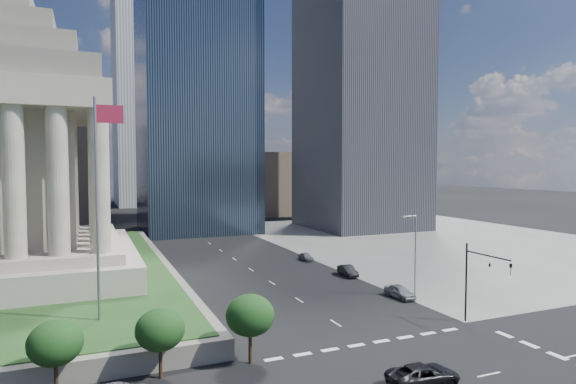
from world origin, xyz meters
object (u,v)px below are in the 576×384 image
traffic_signal_ne (480,274)px  parked_sedan_far (306,257)px  parked_sedan_near (400,292)px  pickup_truck (423,375)px  parked_sedan_mid (348,271)px  street_lamp_north (414,250)px  flagpole (99,196)px

traffic_signal_ne → parked_sedan_far: traffic_signal_ne is taller
parked_sedan_near → traffic_signal_ne: bearing=-87.6°
pickup_truck → parked_sedan_near: bearing=-29.6°
parked_sedan_far → pickup_truck: bearing=-102.7°
traffic_signal_ne → pickup_truck: size_ratio=1.47×
traffic_signal_ne → pickup_truck: bearing=-148.2°
pickup_truck → parked_sedan_mid: (12.21, 32.19, -0.01)m
traffic_signal_ne → pickup_truck: 16.18m
parked_sedan_far → parked_sedan_mid: bearing=-84.8°
street_lamp_north → pickup_truck: 24.53m
street_lamp_north → parked_sedan_mid: size_ratio=2.22×
parked_sedan_near → parked_sedan_far: 25.01m
parked_sedan_far → flagpole: bearing=-139.5°
street_lamp_north → flagpole: bearing=-178.4°
flagpole → parked_sedan_near: (33.33, 1.21, -12.35)m
traffic_signal_ne → parked_sedan_mid: (-1.00, 23.99, -4.51)m
traffic_signal_ne → parked_sedan_mid: size_ratio=1.78×
parked_sedan_mid → flagpole: bearing=-151.0°
parked_sedan_mid → parked_sedan_far: bearing=100.2°
traffic_signal_ne → street_lamp_north: bearing=85.8°
parked_sedan_mid → parked_sedan_far: 12.55m
traffic_signal_ne → parked_sedan_far: 36.85m
flagpole → pickup_truck: (21.12, -18.50, -12.36)m
traffic_signal_ne → parked_sedan_near: (-1.00, 11.52, -4.48)m
traffic_signal_ne → parked_sedan_near: size_ratio=1.78×
pickup_truck → parked_sedan_far: (11.44, 44.72, -0.12)m
street_lamp_north → pickup_truck: street_lamp_north is taller
street_lamp_north → parked_sedan_near: 5.23m
street_lamp_north → pickup_truck: size_ratio=1.84×
flagpole → parked_sedan_near: 35.56m
street_lamp_north → parked_sedan_near: (-1.83, 0.21, -4.90)m
parked_sedan_near → street_lamp_north: bearing=-9.2°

